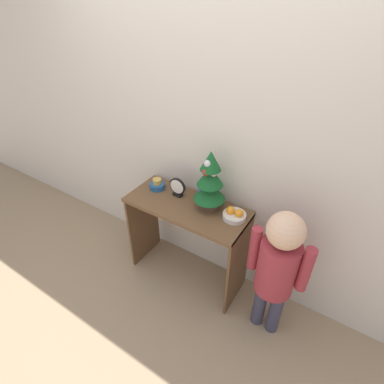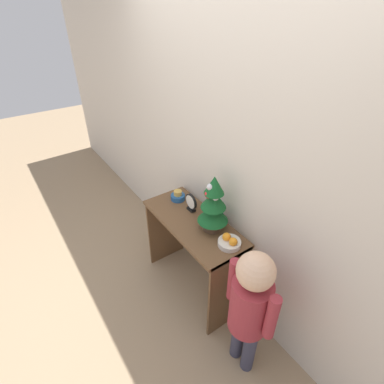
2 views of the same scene
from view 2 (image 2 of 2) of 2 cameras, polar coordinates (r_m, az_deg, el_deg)
The scene contains 8 objects.
ground_plane at distance 2.88m, azimuth -3.34°, elevation -19.03°, with size 12.00×12.00×0.00m, color #997F60.
back_wall at distance 2.26m, azimuth 5.55°, elevation 6.25°, with size 7.00×0.05×2.50m, color beige.
console_table at distance 2.53m, azimuth 0.25°, elevation -9.05°, with size 0.95×0.41×0.77m.
mini_tree at distance 2.19m, azimuth 4.08°, elevation -2.38°, with size 0.23×0.23×0.47m.
fruit_bowl at distance 2.19m, azimuth 7.16°, elevation -9.41°, with size 0.17×0.17×0.09m.
singing_bowl at distance 2.62m, azimuth -2.70°, elevation -0.79°, with size 0.12×0.12×0.09m.
desk_clock at distance 2.46m, azimuth -0.18°, elevation -2.05°, with size 0.14×0.04×0.16m.
child_figure at distance 2.03m, azimuth 11.05°, elevation -20.07°, with size 0.40×0.26×1.08m.
Camera 2 is at (1.52, -0.86, 2.29)m, focal length 28.00 mm.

